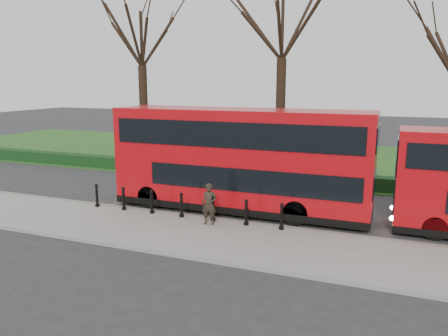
% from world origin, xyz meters
% --- Properties ---
extents(ground, '(120.00, 120.00, 0.00)m').
position_xyz_m(ground, '(0.00, 0.00, 0.00)').
color(ground, '#28282B').
rests_on(ground, ground).
extents(pavement, '(60.00, 4.00, 0.15)m').
position_xyz_m(pavement, '(0.00, -3.00, 0.07)').
color(pavement, gray).
rests_on(pavement, ground).
extents(kerb, '(60.00, 0.25, 0.16)m').
position_xyz_m(kerb, '(0.00, -1.00, 0.07)').
color(kerb, slate).
rests_on(kerb, ground).
extents(grass_verge, '(60.00, 18.00, 0.06)m').
position_xyz_m(grass_verge, '(0.00, 15.00, 0.03)').
color(grass_verge, '#23531B').
rests_on(grass_verge, ground).
extents(hedge, '(60.00, 0.90, 0.80)m').
position_xyz_m(hedge, '(0.00, 6.80, 0.40)').
color(hedge, black).
rests_on(hedge, ground).
extents(yellow_line_outer, '(60.00, 0.10, 0.01)m').
position_xyz_m(yellow_line_outer, '(0.00, -0.70, 0.01)').
color(yellow_line_outer, yellow).
rests_on(yellow_line_outer, ground).
extents(yellow_line_inner, '(60.00, 0.10, 0.01)m').
position_xyz_m(yellow_line_inner, '(0.00, -0.50, 0.01)').
color(yellow_line_inner, yellow).
rests_on(yellow_line_inner, ground).
extents(tree_left, '(7.97, 7.97, 12.45)m').
position_xyz_m(tree_left, '(-8.00, 10.00, 9.06)').
color(tree_left, black).
rests_on(tree_left, ground).
extents(tree_mid, '(8.32, 8.32, 13.00)m').
position_xyz_m(tree_mid, '(2.00, 10.00, 9.46)').
color(tree_mid, black).
rests_on(tree_mid, ground).
extents(bollard_row, '(8.76, 0.15, 1.00)m').
position_xyz_m(bollard_row, '(0.69, -1.35, 0.65)').
color(bollard_row, black).
rests_on(bollard_row, pavement).
extents(bus_lead, '(11.50, 2.64, 4.58)m').
position_xyz_m(bus_lead, '(2.48, 0.94, 2.31)').
color(bus_lead, '#AF090F').
rests_on(bus_lead, ground).
extents(pedestrian, '(0.66, 0.49, 1.67)m').
position_xyz_m(pedestrian, '(2.16, -1.80, 0.98)').
color(pedestrian, '#2B231A').
rests_on(pedestrian, pavement).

